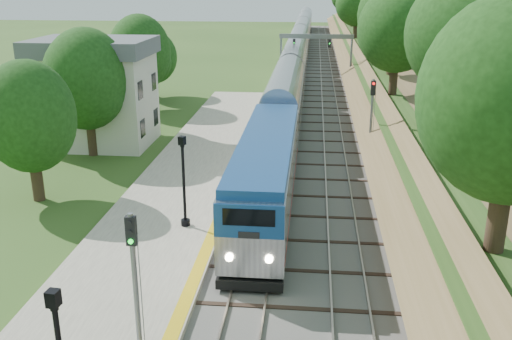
# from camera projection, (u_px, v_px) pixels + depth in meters

# --- Properties ---
(trackbed) EXTENTS (9.50, 170.00, 0.28)m
(trackbed) POSITION_uv_depth(u_px,v_px,m) (311.00, 81.00, 71.00)
(trackbed) COLOR #4C4944
(trackbed) RESTS_ON ground
(platform) EXTENTS (6.40, 68.00, 0.38)m
(platform) POSITION_uv_depth(u_px,v_px,m) (167.00, 217.00, 30.17)
(platform) COLOR gray
(platform) RESTS_ON ground
(yellow_stripe) EXTENTS (0.55, 68.00, 0.01)m
(yellow_stripe) POSITION_uv_depth(u_px,v_px,m) (220.00, 216.00, 29.84)
(yellow_stripe) COLOR gold
(yellow_stripe) RESTS_ON platform
(embankment) EXTENTS (10.64, 170.00, 11.70)m
(embankment) POSITION_uv_depth(u_px,v_px,m) (380.00, 66.00, 69.60)
(embankment) COLOR brown
(embankment) RESTS_ON ground
(station_building) EXTENTS (8.60, 6.60, 8.00)m
(station_building) POSITION_uv_depth(u_px,v_px,m) (96.00, 91.00, 42.95)
(station_building) COLOR beige
(station_building) RESTS_ON ground
(signal_gantry) EXTENTS (8.40, 0.38, 6.20)m
(signal_gantry) POSITION_uv_depth(u_px,v_px,m) (316.00, 46.00, 64.71)
(signal_gantry) COLOR slate
(signal_gantry) RESTS_ON ground
(trees_behind_platform) EXTENTS (7.82, 53.32, 7.21)m
(trees_behind_platform) POSITION_uv_depth(u_px,v_px,m) (84.00, 115.00, 33.74)
(trees_behind_platform) COLOR #332316
(trees_behind_platform) RESTS_ON ground
(train) EXTENTS (2.81, 132.04, 4.13)m
(train) POSITION_uv_depth(u_px,v_px,m) (298.00, 50.00, 83.62)
(train) COLOR black
(train) RESTS_ON trackbed
(lamppost_far) EXTENTS (0.46, 0.46, 4.64)m
(lamppost_far) POSITION_uv_depth(u_px,v_px,m) (184.00, 187.00, 28.08)
(lamppost_far) COLOR black
(lamppost_far) RESTS_ON platform
(signal_platform) EXTENTS (0.31, 0.25, 5.33)m
(signal_platform) POSITION_uv_depth(u_px,v_px,m) (135.00, 276.00, 17.25)
(signal_platform) COLOR slate
(signal_platform) RESTS_ON platform
(signal_farside) EXTENTS (0.32, 0.26, 5.89)m
(signal_farside) POSITION_uv_depth(u_px,v_px,m) (372.00, 114.00, 37.56)
(signal_farside) COLOR slate
(signal_farside) RESTS_ON ground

